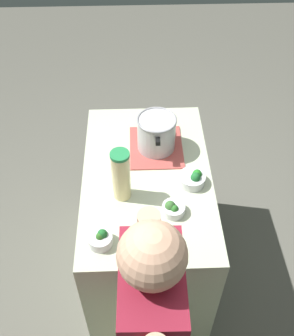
% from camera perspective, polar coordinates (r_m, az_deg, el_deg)
% --- Properties ---
extents(ground_plane, '(8.00, 8.00, 0.00)m').
position_cam_1_polar(ground_plane, '(2.85, -0.00, -13.44)').
color(ground_plane, '#616055').
extents(counter_slab, '(1.11, 0.68, 0.91)m').
position_cam_1_polar(counter_slab, '(2.47, -0.00, -8.12)').
color(counter_slab, beige).
rests_on(counter_slab, ground_plane).
extents(dish_cloth, '(0.34, 0.29, 0.01)m').
position_cam_1_polar(dish_cloth, '(2.25, 1.30, 2.98)').
color(dish_cloth, '#B74D47').
rests_on(dish_cloth, counter_slab).
extents(cooking_pot, '(0.28, 0.21, 0.20)m').
position_cam_1_polar(cooking_pot, '(2.18, 1.34, 5.02)').
color(cooking_pot, '#B7B7BC').
rests_on(cooking_pot, dish_cloth).
extents(lemonade_pitcher, '(0.09, 0.09, 0.29)m').
position_cam_1_polar(lemonade_pitcher, '(1.91, -3.69, -1.03)').
color(lemonade_pitcher, beige).
rests_on(lemonade_pitcher, counter_slab).
extents(mason_jar, '(0.07, 0.07, 0.15)m').
position_cam_1_polar(mason_jar, '(1.79, 0.36, -9.03)').
color(mason_jar, beige).
rests_on(mason_jar, counter_slab).
extents(broccoli_bowl_front, '(0.14, 0.14, 0.08)m').
position_cam_1_polar(broccoli_bowl_front, '(2.06, 6.52, -1.50)').
color(broccoli_bowl_front, silver).
rests_on(broccoli_bowl_front, counter_slab).
extents(broccoli_bowl_center, '(0.11, 0.11, 0.08)m').
position_cam_1_polar(broccoli_bowl_center, '(1.84, -6.61, -9.95)').
color(broccoli_bowl_center, silver).
rests_on(broccoli_bowl_center, counter_slab).
extents(broccoli_bowl_back, '(0.11, 0.11, 0.07)m').
position_cam_1_polar(broccoli_bowl_back, '(1.93, 3.64, -5.74)').
color(broccoli_bowl_back, silver).
rests_on(broccoli_bowl_back, counter_slab).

